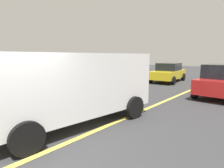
{
  "coord_description": "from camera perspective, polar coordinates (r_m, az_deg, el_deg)",
  "views": [
    {
      "loc": [
        -1.45,
        -3.59,
        2.11
      ],
      "look_at": [
        3.72,
        0.83,
        1.08
      ],
      "focal_mm": 29.4,
      "sensor_mm": 36.0,
      "label": 1
    }
  ],
  "objects": [
    {
      "name": "white_van",
      "position": [
        5.82,
        -12.32,
        0.09
      ],
      "size": [
        5.39,
        2.73,
        2.2
      ],
      "color": "white",
      "rests_on": "ground_plane"
    },
    {
      "name": "car_yellow_far_lane",
      "position": [
        16.06,
        17.05,
        3.51
      ],
      "size": [
        4.55,
        2.38,
        1.55
      ],
      "color": "gold",
      "rests_on": "ground_plane"
    },
    {
      "name": "car_red_behind_van",
      "position": [
        11.09,
        31.34,
        0.82
      ],
      "size": [
        4.19,
        2.19,
        1.71
      ],
      "color": "red",
      "rests_on": "ground_plane"
    },
    {
      "name": "lane_marking_centre",
      "position": [
        6.09,
        1.57,
        -11.59
      ],
      "size": [
        28.0,
        0.16,
        0.01
      ],
      "primitive_type": "cube",
      "color": "#E0D14C"
    },
    {
      "name": "ground_plane",
      "position": [
        4.41,
        -25.67,
        -20.89
      ],
      "size": [
        80.0,
        80.0,
        0.0
      ],
      "primitive_type": "plane",
      "color": "#38383A"
    }
  ]
}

